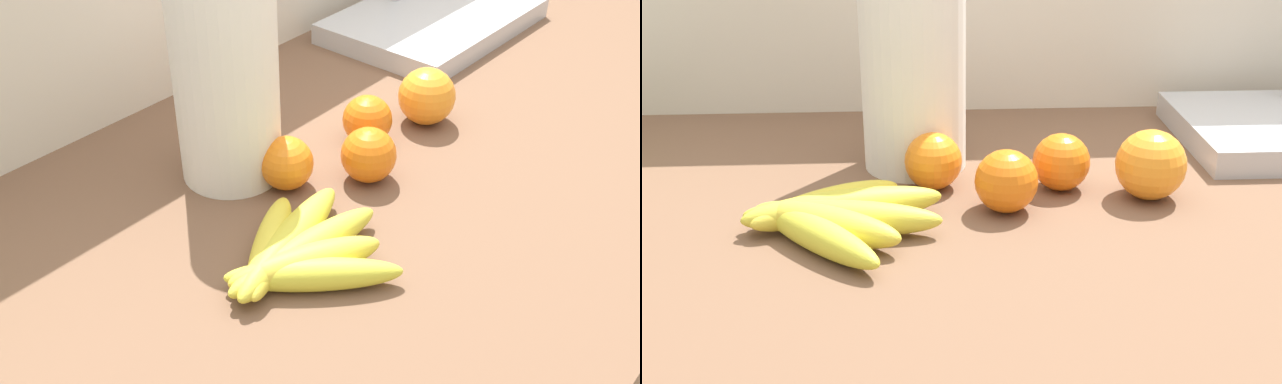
# 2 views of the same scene
# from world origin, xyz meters

# --- Properties ---
(counter) EXTENTS (1.47, 0.72, 0.87)m
(counter) POSITION_xyz_m (0.00, 0.00, 0.44)
(counter) COLOR brown
(counter) RESTS_ON ground
(wall_back) EXTENTS (1.87, 0.06, 1.30)m
(wall_back) POSITION_xyz_m (0.00, 0.39, 0.65)
(wall_back) COLOR silver
(wall_back) RESTS_ON ground
(banana_bunch) EXTENTS (0.21, 0.20, 0.04)m
(banana_bunch) POSITION_xyz_m (-0.30, -0.03, 0.89)
(banana_bunch) COLOR gold
(banana_bunch) RESTS_ON counter
(orange_back_left) EXTENTS (0.07, 0.07, 0.07)m
(orange_back_left) POSITION_xyz_m (-0.12, 0.01, 0.90)
(orange_back_left) COLOR orange
(orange_back_left) RESTS_ON counter
(orange_back_right) EXTENTS (0.08, 0.08, 0.08)m
(orange_back_right) POSITION_xyz_m (0.04, 0.04, 0.91)
(orange_back_right) COLOR orange
(orange_back_right) RESTS_ON counter
(orange_front) EXTENTS (0.06, 0.06, 0.06)m
(orange_front) POSITION_xyz_m (-0.06, 0.07, 0.90)
(orange_front) COLOR orange
(orange_front) RESTS_ON counter
(orange_far_right) EXTENTS (0.06, 0.06, 0.06)m
(orange_far_right) POSITION_xyz_m (-0.20, 0.08, 0.90)
(orange_far_right) COLOR orange
(orange_far_right) RESTS_ON counter
(paper_towel_roll) EXTENTS (0.12, 0.12, 0.30)m
(paper_towel_roll) POSITION_xyz_m (-0.22, 0.15, 1.01)
(paper_towel_roll) COLOR white
(paper_towel_roll) RESTS_ON counter
(sink_basin) EXTENTS (0.35, 0.24, 0.19)m
(sink_basin) POSITION_xyz_m (0.30, 0.20, 0.89)
(sink_basin) COLOR #B7BABF
(sink_basin) RESTS_ON counter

